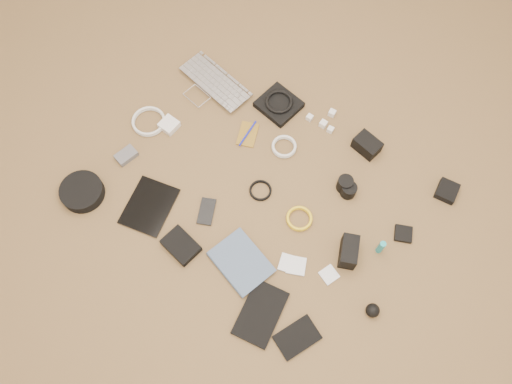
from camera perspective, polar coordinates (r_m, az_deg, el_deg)
The scene contains 33 objects.
laptop at distance 2.45m, azimuth -5.59°, elevation 11.64°, with size 0.37×0.26×0.03m, color silver.
headphone_pouch at distance 2.39m, azimuth 2.63°, elevation 9.95°, with size 0.18×0.17×0.03m, color black.
headphones at distance 2.37m, azimuth 2.65°, elevation 10.27°, with size 0.13×0.13×0.02m, color black.
charger_a at distance 2.37m, azimuth 6.14°, elevation 8.46°, with size 0.03×0.03×0.03m, color white.
charger_b at distance 2.39m, azimuth 8.68°, elevation 8.91°, with size 0.03×0.03×0.03m, color white.
charger_c at distance 2.34m, azimuth 8.50°, elevation 7.06°, with size 0.03×0.03×0.02m, color white.
charger_d at distance 2.35m, azimuth 7.69°, elevation 7.71°, with size 0.03×0.03×0.03m, color white.
dslr_camera at distance 2.31m, azimuth 12.57°, elevation 5.25°, with size 0.12×0.08×0.07m, color black.
lens_pouch at distance 2.32m, azimuth 20.99°, elevation 0.11°, with size 0.08×0.10×0.03m, color black.
notebook_olive at distance 2.32m, azimuth -0.96°, elevation 6.61°, with size 0.08×0.13×0.01m, color olive.
pen_blue at distance 2.31m, azimuth -0.96°, elevation 6.71°, with size 0.01×0.01×0.15m, color #151BB0.
cable_white_a at distance 2.28m, azimuth 3.22°, elevation 5.12°, with size 0.11×0.11×0.01m, color silver.
lens_a at distance 2.20m, azimuth 10.11°, elevation 0.90°, with size 0.07×0.07×0.07m, color black.
lens_b at distance 2.19m, azimuth 10.54°, elevation 0.20°, with size 0.07×0.07×0.06m, color black.
card_reader at distance 2.19m, azimuth 16.48°, elevation -4.60°, with size 0.07×0.07×0.02m, color black.
power_brick at distance 2.36m, azimuth -9.90°, elevation 7.55°, with size 0.08×0.08×0.03m, color white.
cable_white_b at distance 2.40m, azimuth -12.13°, elevation 7.81°, with size 0.16×0.16×0.01m, color silver.
cable_black at distance 2.18m, azimuth 0.52°, elevation 0.14°, with size 0.10×0.10×0.01m, color black.
cable_yellow at distance 2.14m, azimuth 4.96°, elevation -3.10°, with size 0.11×0.11×0.01m, color yellow.
flash at distance 2.08m, azimuth 10.54°, elevation -6.71°, with size 0.07×0.12×0.09m, color black.
lens_cleaner at distance 2.11m, azimuth 14.07°, elevation -6.13°, with size 0.03×0.03×0.09m, color teal.
battery_charger at distance 2.33m, azimuth -14.61°, elevation 4.07°, with size 0.06×0.09×0.03m, color #57565B.
tablet at distance 2.20m, azimuth -12.09°, elevation -1.59°, with size 0.19×0.24×0.01m, color black.
phone at distance 2.16m, azimuth -5.67°, elevation -2.23°, with size 0.06×0.12×0.01m, color black.
filter_case_left at distance 2.07m, azimuth 3.73°, elevation -8.16°, with size 0.07×0.07×0.01m, color silver.
filter_case_mid at distance 2.07m, azimuth 4.61°, elevation -8.39°, with size 0.08×0.08×0.01m, color silver.
filter_case_right at distance 2.08m, azimuth 8.34°, elevation -9.34°, with size 0.06×0.06×0.01m, color silver.
air_blower at distance 2.06m, azimuth 13.19°, elevation -13.03°, with size 0.06×0.06×0.06m, color black.
headphone_case at distance 2.29m, azimuth -19.25°, elevation 0.03°, with size 0.19×0.19×0.05m, color black.
drive_case at distance 2.10m, azimuth -8.57°, elevation -6.07°, with size 0.15×0.10×0.04m, color black.
paperback at distance 2.05m, azimuth -3.69°, elevation -9.54°, with size 0.18×0.24×0.02m, color #465A76.
notebook_black_a at distance 2.02m, azimuth 0.53°, elevation -13.68°, with size 0.15×0.24×0.02m, color black.
notebook_black_b at distance 2.01m, azimuth 4.73°, elevation -16.22°, with size 0.11×0.16×0.01m, color black.
Camera 1 is at (0.51, -0.74, 2.00)m, focal length 35.00 mm.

